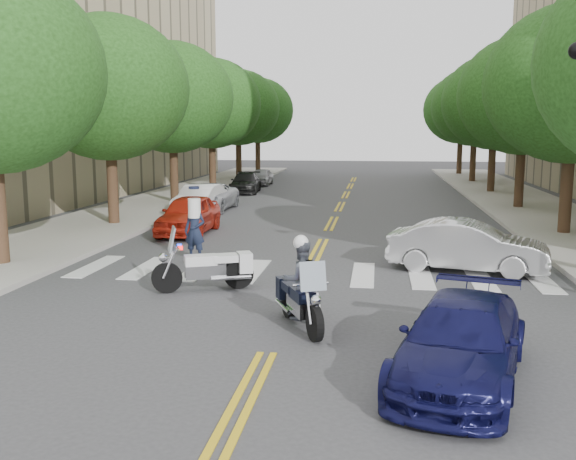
% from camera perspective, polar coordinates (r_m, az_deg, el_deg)
% --- Properties ---
extents(ground, '(140.00, 140.00, 0.00)m').
position_cam_1_polar(ground, '(11.65, -1.87, -10.89)').
color(ground, '#38383A').
rests_on(ground, ground).
extents(sidewalk_left, '(5.00, 60.00, 0.15)m').
position_cam_1_polar(sidewalk_left, '(34.93, -11.12, 2.43)').
color(sidewalk_left, '#9E9991').
rests_on(sidewalk_left, ground).
extents(sidewalk_right, '(5.00, 60.00, 0.15)m').
position_cam_1_polar(sidewalk_right, '(33.88, 20.91, 1.81)').
color(sidewalk_right, '#9E9991').
rests_on(sidewalk_right, ground).
extents(tree_l_1, '(6.40, 6.40, 8.45)m').
position_cam_1_polar(tree_l_1, '(27.04, -15.67, 12.04)').
color(tree_l_1, '#382316').
rests_on(tree_l_1, ground).
extents(tree_l_2, '(6.40, 6.40, 8.45)m').
position_cam_1_polar(tree_l_2, '(34.52, -10.27, 11.50)').
color(tree_l_2, '#382316').
rests_on(tree_l_2, ground).
extents(tree_l_3, '(6.40, 6.40, 8.45)m').
position_cam_1_polar(tree_l_3, '(42.20, -6.83, 11.09)').
color(tree_l_3, '#382316').
rests_on(tree_l_3, ground).
extents(tree_l_4, '(6.40, 6.40, 8.45)m').
position_cam_1_polar(tree_l_4, '(49.97, -4.46, 10.79)').
color(tree_l_4, '#382316').
rests_on(tree_l_4, ground).
extents(tree_l_5, '(6.40, 6.40, 8.45)m').
position_cam_1_polar(tree_l_5, '(57.81, -2.73, 10.56)').
color(tree_l_5, '#382316').
rests_on(tree_l_5, ground).
extents(tree_r_1, '(6.40, 6.40, 8.45)m').
position_cam_1_polar(tree_r_1, '(25.78, 24.05, 11.77)').
color(tree_r_1, '#382316').
rests_on(tree_r_1, ground).
extents(tree_r_2, '(6.40, 6.40, 8.45)m').
position_cam_1_polar(tree_r_2, '(33.55, 20.26, 11.17)').
color(tree_r_2, '#382316').
rests_on(tree_r_2, ground).
extents(tree_r_3, '(6.40, 6.40, 8.45)m').
position_cam_1_polar(tree_r_3, '(41.40, 17.91, 10.77)').
color(tree_r_3, '#382316').
rests_on(tree_r_3, ground).
extents(tree_r_4, '(6.40, 6.40, 8.45)m').
position_cam_1_polar(tree_r_4, '(49.30, 16.31, 10.49)').
color(tree_r_4, '#382316').
rests_on(tree_r_4, ground).
extents(tree_r_5, '(6.40, 6.40, 8.45)m').
position_cam_1_polar(tree_r_5, '(57.23, 15.16, 10.28)').
color(tree_r_5, '#382316').
rests_on(tree_r_5, ground).
extents(motorcycle_police, '(1.22, 2.20, 1.89)m').
position_cam_1_polar(motorcycle_police, '(12.88, 1.07, -5.03)').
color(motorcycle_police, black).
rests_on(motorcycle_police, ground).
extents(motorcycle_parked, '(2.40, 1.27, 1.62)m').
position_cam_1_polar(motorcycle_parked, '(15.97, -6.76, -3.35)').
color(motorcycle_parked, black).
rests_on(motorcycle_parked, ground).
extents(officer_standing, '(0.73, 0.55, 1.82)m').
position_cam_1_polar(officer_standing, '(19.58, -8.28, -0.07)').
color(officer_standing, '#171E34').
rests_on(officer_standing, ground).
extents(convertible, '(4.59, 2.50, 1.44)m').
position_cam_1_polar(convertible, '(18.58, 15.68, -1.40)').
color(convertible, '#BCBBBE').
rests_on(convertible, ground).
extents(sedan_blue, '(2.87, 4.72, 1.28)m').
position_cam_1_polar(sedan_blue, '(10.63, 15.14, -9.55)').
color(sedan_blue, '#0F0F3F').
rests_on(sedan_blue, ground).
extents(parked_car_a, '(1.79, 4.35, 1.47)m').
position_cam_1_polar(parked_car_a, '(24.66, -8.80, 1.37)').
color(parked_car_a, red).
rests_on(parked_car_a, ground).
extents(parked_car_b, '(1.69, 4.30, 1.39)m').
position_cam_1_polar(parked_car_b, '(30.11, -7.86, 2.68)').
color(parked_car_b, white).
rests_on(parked_car_b, ground).
extents(parked_car_c, '(2.27, 4.78, 1.32)m').
position_cam_1_polar(parked_car_c, '(31.55, -7.12, 2.91)').
color(parked_car_c, '#A6A7AE').
rests_on(parked_car_c, ground).
extents(parked_car_d, '(2.11, 4.40, 1.24)m').
position_cam_1_polar(parked_car_d, '(40.27, -3.79, 4.21)').
color(parked_car_d, black).
rests_on(parked_car_d, ground).
extents(parked_car_e, '(1.42, 3.48, 1.18)m').
position_cam_1_polar(parked_car_e, '(45.66, -2.38, 4.75)').
color(parked_car_e, '#A6A5AB').
rests_on(parked_car_e, ground).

